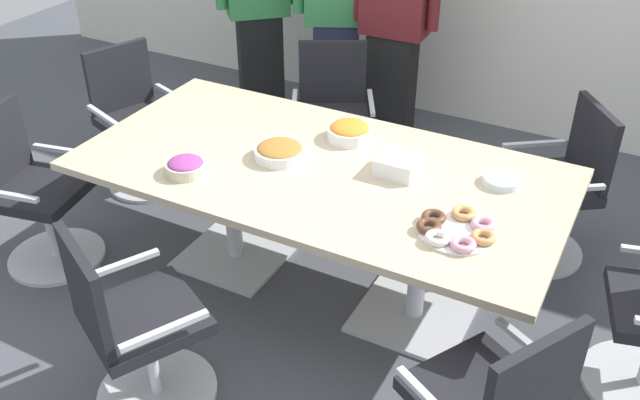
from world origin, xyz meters
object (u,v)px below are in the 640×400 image
office_chair_0 (555,192)px  snack_bowl_candy_mix (186,166)px  snack_bowl_chips_orange (350,131)px  plate_stack (502,181)px  office_chair_2 (138,126)px  donut_platter (456,230)px  office_chair_1 (332,123)px  office_chair_3 (34,197)px  napkin_pile (398,165)px  snack_bowl_pretzels (280,151)px  person_standing_1 (337,10)px  office_chair_4 (134,332)px  person_standing_2 (394,22)px  conference_table (320,187)px  person_standing_0 (258,4)px

office_chair_0 → snack_bowl_candy_mix: (-1.55, -1.25, 0.38)m
snack_bowl_chips_orange → plate_stack: size_ratio=1.29×
office_chair_2 → donut_platter: (2.35, -0.67, 0.36)m
office_chair_1 → donut_platter: size_ratio=2.67×
office_chair_2 → office_chair_3: size_ratio=1.00×
snack_bowl_chips_orange → napkin_pile: (0.36, -0.20, -0.00)m
snack_bowl_pretzels → snack_bowl_candy_mix: (-0.32, -0.34, 0.00)m
plate_stack → office_chair_2: bearing=175.8°
person_standing_1 → snack_bowl_candy_mix: (0.21, -2.03, -0.16)m
plate_stack → office_chair_0: bearing=74.6°
snack_bowl_pretzels → plate_stack: bearing=14.6°
office_chair_4 → office_chair_1: bearing=122.1°
person_standing_1 → person_standing_2: person_standing_1 is taller
office_chair_2 → office_chair_3: 0.94m
plate_stack → snack_bowl_pretzels: bearing=-165.4°
person_standing_2 → donut_platter: 2.19m
conference_table → person_standing_1: 1.85m
office_chair_1 → plate_stack: bearing=120.5°
person_standing_2 → office_chair_3: bearing=59.3°
office_chair_3 → person_standing_1: (0.76, 2.18, 0.54)m
person_standing_0 → napkin_pile: (1.73, -1.51, -0.12)m
napkin_pile → conference_table: bearing=-162.3°
office_chair_4 → snack_bowl_candy_mix: office_chair_4 is taller
office_chair_4 → person_standing_0: size_ratio=0.52×
conference_table → plate_stack: bearing=16.7°
office_chair_2 → person_standing_2: size_ratio=0.51×
snack_bowl_pretzels → snack_bowl_chips_orange: snack_bowl_chips_orange is taller
person_standing_2 → snack_bowl_chips_orange: size_ratio=7.59×
office_chair_1 → donut_platter: (1.24, -1.30, 0.36)m
office_chair_4 → donut_platter: office_chair_4 is taller
office_chair_2 → snack_bowl_candy_mix: bearing=72.4°
snack_bowl_chips_orange → donut_platter: snack_bowl_chips_orange is taller
person_standing_2 → snack_bowl_pretzels: (0.10, -1.68, -0.14)m
office_chair_3 → office_chair_4: bearing=52.8°
person_standing_0 → plate_stack: (2.21, -1.37, -0.14)m
office_chair_4 → napkin_pile: bearing=88.4°
napkin_pile → plate_stack: bearing=15.9°
office_chair_2 → plate_stack: size_ratio=5.00×
donut_platter → plate_stack: 0.49m
office_chair_2 → office_chair_4: size_ratio=1.00×
office_chair_0 → office_chair_1: bearing=48.0°
office_chair_0 → conference_table: bearing=95.9°
snack_bowl_candy_mix → office_chair_1: bearing=87.2°
snack_bowl_pretzels → office_chair_2: bearing=161.6°
snack_bowl_chips_orange → snack_bowl_candy_mix: (-0.54, -0.68, -0.01)m
conference_table → office_chair_3: (-1.50, -0.51, -0.22)m
office_chair_4 → plate_stack: 1.80m
person_standing_0 → person_standing_2: (1.06, 0.03, 0.02)m
office_chair_1 → donut_platter: office_chair_1 is taller
person_standing_2 → person_standing_1: bearing=-2.8°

